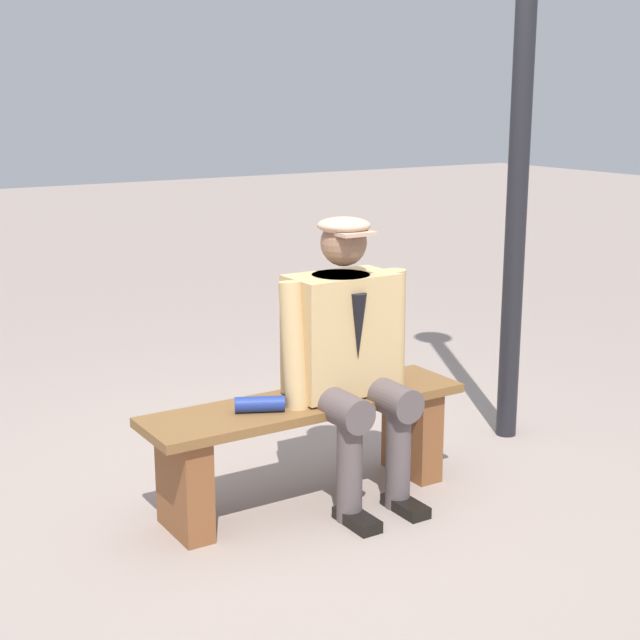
% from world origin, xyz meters
% --- Properties ---
extents(ground_plane, '(30.00, 30.00, 0.00)m').
position_xyz_m(ground_plane, '(0.00, 0.00, 0.00)').
color(ground_plane, gray).
extents(bench, '(1.48, 0.38, 0.47)m').
position_xyz_m(bench, '(0.00, 0.00, 0.31)').
color(bench, brown).
rests_on(bench, ground).
extents(seated_man, '(0.63, 0.58, 1.26)m').
position_xyz_m(seated_man, '(-0.18, 0.06, 0.70)').
color(seated_man, tan).
rests_on(seated_man, ground).
extents(rolled_magazine, '(0.22, 0.15, 0.07)m').
position_xyz_m(rolled_magazine, '(0.25, 0.03, 0.51)').
color(rolled_magazine, navy).
rests_on(rolled_magazine, bench).
extents(lamp_post, '(0.28, 0.28, 3.33)m').
position_xyz_m(lamp_post, '(-1.34, -0.16, 2.18)').
color(lamp_post, black).
rests_on(lamp_post, ground).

